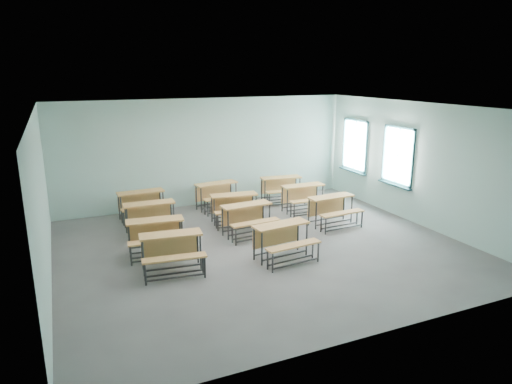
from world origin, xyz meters
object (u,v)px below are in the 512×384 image
Objects in this scene: desk_unit_r2c1 at (235,204)px; desk_unit_r1c2 at (333,206)px; desk_unit_r2c2 at (304,194)px; desk_unit_r0c1 at (284,236)px; desk_unit_r3c2 at (282,186)px; desk_unit_r3c0 at (142,201)px; desk_unit_r3c1 at (218,192)px; desk_unit_r0c0 at (172,247)px; desk_unit_r2c0 at (150,214)px; desk_unit_r1c1 at (248,215)px; desk_unit_r1c0 at (156,232)px.

desk_unit_r1c2 is at bearing -20.81° from desk_unit_r2c1.
desk_unit_r1c2 is 1.37m from desk_unit_r2c2.
desk_unit_r0c1 and desk_unit_r3c2 have the same top height.
desk_unit_r3c0 is 2.23m from desk_unit_r3c1.
desk_unit_r1c2 is at bearing 20.35° from desk_unit_r0c0.
desk_unit_r0c1 is 3.54m from desk_unit_r2c2.
desk_unit_r0c0 and desk_unit_r2c0 have the same top height.
desk_unit_r1c1 and desk_unit_r2c1 have the same top height.
desk_unit_r2c1 is 2.46m from desk_unit_r3c2.
desk_unit_r2c1 is (-0.08, 2.69, 0.00)m from desk_unit_r0c1.
desk_unit_r1c0 is (-2.46, 1.38, 0.00)m from desk_unit_r0c1.
desk_unit_r2c0 is (0.04, 2.42, 0.00)m from desk_unit_r0c0.
desk_unit_r1c2 is at bearing 7.34° from desk_unit_r1c0.
desk_unit_r3c2 is (1.99, 4.00, 0.00)m from desk_unit_r0c1.
desk_unit_r3c0 is (-2.17, 2.31, 0.00)m from desk_unit_r1c1.
desk_unit_r0c1 is at bearing -62.54° from desk_unit_r3c0.
desk_unit_r1c1 is at bearing 88.26° from desk_unit_r0c1.
desk_unit_r0c1 is at bearing -48.38° from desk_unit_r2c0.
desk_unit_r0c1 is 1.05× the size of desk_unit_r2c2.
desk_unit_r1c1 is (-0.12, 1.67, 0.00)m from desk_unit_r0c1.
desk_unit_r0c0 is at bearing -149.63° from desk_unit_r2c2.
desk_unit_r0c0 is at bearing -93.35° from desk_unit_r3c0.
desk_unit_r3c1 is at bearing 84.80° from desk_unit_r1c1.
desk_unit_r0c1 is 1.04× the size of desk_unit_r2c0.
desk_unit_r2c2 is at bearing 23.84° from desk_unit_r1c0.
desk_unit_r2c1 is at bearing -98.13° from desk_unit_r3c1.
desk_unit_r1c1 is 1.03× the size of desk_unit_r2c2.
desk_unit_r0c1 is at bearing -109.39° from desk_unit_r3c2.
desk_unit_r0c0 is 1.00× the size of desk_unit_r1c0.
desk_unit_r0c0 is 1.02× the size of desk_unit_r1c1.
desk_unit_r0c1 is 0.99× the size of desk_unit_r3c2.
desk_unit_r3c0 is at bearing 156.61° from desk_unit_r2c1.
desk_unit_r0c1 is at bearing -23.10° from desk_unit_r1c0.
desk_unit_r2c1 is at bearing -140.53° from desk_unit_r3c2.
desk_unit_r2c0 and desk_unit_r2c1 have the same top height.
desk_unit_r1c2 is 1.01× the size of desk_unit_r3c0.
desk_unit_r1c1 and desk_unit_r2c0 have the same top height.
desk_unit_r1c2 is at bearing 27.77° from desk_unit_r0c1.
desk_unit_r3c2 is at bearing 57.68° from desk_unit_r0c1.
desk_unit_r3c0 is (0.17, 2.60, 0.00)m from desk_unit_r1c0.
desk_unit_r1c2 and desk_unit_r2c2 have the same top height.
desk_unit_r2c2 is at bearing 47.31° from desk_unit_r0c1.
desk_unit_r1c1 is 3.14m from desk_unit_r3c2.
desk_unit_r3c1 is at bearing -175.30° from desk_unit_r3c2.
desk_unit_r0c0 is 1.03× the size of desk_unit_r1c2.
desk_unit_r1c2 and desk_unit_r3c1 have the same top height.
desk_unit_r1c1 is (2.34, 0.29, 0.00)m from desk_unit_r1c0.
desk_unit_r1c0 is at bearing 177.69° from desk_unit_r1c2.
desk_unit_r1c0 is (-0.11, 1.04, 0.00)m from desk_unit_r0c0.
desk_unit_r1c0 is 4.81m from desk_unit_r2c2.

